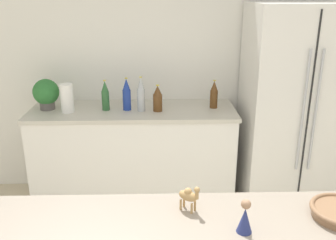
{
  "coord_description": "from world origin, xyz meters",
  "views": [
    {
      "loc": [
        -0.26,
        -0.81,
        1.92
      ],
      "look_at": [
        -0.19,
        1.43,
        1.13
      ],
      "focal_mm": 40.0,
      "sensor_mm": 36.0,
      "label": 1
    }
  ],
  "objects_px": {
    "refrigerator": "(292,109)",
    "back_bottle_4": "(105,96)",
    "paper_towel_roll": "(67,98)",
    "back_bottle_0": "(158,99)",
    "back_bottle_3": "(214,95)",
    "potted_plant": "(46,93)",
    "back_bottle_1": "(127,95)",
    "wise_man_figurine_blue": "(245,218)",
    "camel_figurine": "(189,195)",
    "back_bottle_2": "(141,95)"
  },
  "relations": [
    {
      "from": "back_bottle_3",
      "to": "paper_towel_roll",
      "type": "bearing_deg",
      "value": -176.09
    },
    {
      "from": "refrigerator",
      "to": "back_bottle_2",
      "type": "height_order",
      "value": "refrigerator"
    },
    {
      "from": "paper_towel_roll",
      "to": "back_bottle_4",
      "type": "xyz_separation_m",
      "value": [
        0.32,
        0.05,
        0.0
      ]
    },
    {
      "from": "paper_towel_roll",
      "to": "camel_figurine",
      "type": "height_order",
      "value": "paper_towel_roll"
    },
    {
      "from": "refrigerator",
      "to": "paper_towel_roll",
      "type": "relative_size",
      "value": 7.26
    },
    {
      "from": "back_bottle_4",
      "to": "back_bottle_2",
      "type": "bearing_deg",
      "value": -6.18
    },
    {
      "from": "back_bottle_2",
      "to": "potted_plant",
      "type": "bearing_deg",
      "value": 175.08
    },
    {
      "from": "back_bottle_0",
      "to": "back_bottle_3",
      "type": "xyz_separation_m",
      "value": [
        0.5,
        0.08,
        0.01
      ]
    },
    {
      "from": "refrigerator",
      "to": "wise_man_figurine_blue",
      "type": "distance_m",
      "value": 2.09
    },
    {
      "from": "back_bottle_3",
      "to": "potted_plant",
      "type": "bearing_deg",
      "value": -179.99
    },
    {
      "from": "back_bottle_3",
      "to": "back_bottle_2",
      "type": "bearing_deg",
      "value": -173.61
    },
    {
      "from": "potted_plant",
      "to": "back_bottle_4",
      "type": "distance_m",
      "value": 0.53
    },
    {
      "from": "camel_figurine",
      "to": "paper_towel_roll",
      "type": "bearing_deg",
      "value": 117.97
    },
    {
      "from": "paper_towel_roll",
      "to": "camel_figurine",
      "type": "xyz_separation_m",
      "value": [
        0.92,
        -1.72,
        0.05
      ]
    },
    {
      "from": "back_bottle_2",
      "to": "back_bottle_3",
      "type": "distance_m",
      "value": 0.65
    },
    {
      "from": "potted_plant",
      "to": "back_bottle_3",
      "type": "bearing_deg",
      "value": 0.01
    },
    {
      "from": "paper_towel_roll",
      "to": "back_bottle_4",
      "type": "relative_size",
      "value": 0.92
    },
    {
      "from": "back_bottle_2",
      "to": "camel_figurine",
      "type": "height_order",
      "value": "back_bottle_2"
    },
    {
      "from": "potted_plant",
      "to": "back_bottle_4",
      "type": "height_order",
      "value": "potted_plant"
    },
    {
      "from": "back_bottle_1",
      "to": "camel_figurine",
      "type": "height_order",
      "value": "back_bottle_1"
    },
    {
      "from": "refrigerator",
      "to": "potted_plant",
      "type": "xyz_separation_m",
      "value": [
        -2.18,
        0.08,
        0.14
      ]
    },
    {
      "from": "potted_plant",
      "to": "back_bottle_0",
      "type": "distance_m",
      "value": 0.99
    },
    {
      "from": "refrigerator",
      "to": "back_bottle_2",
      "type": "xyz_separation_m",
      "value": [
        -1.35,
        0.0,
        0.14
      ]
    },
    {
      "from": "camel_figurine",
      "to": "wise_man_figurine_blue",
      "type": "xyz_separation_m",
      "value": [
        0.21,
        -0.16,
        -0.01
      ]
    },
    {
      "from": "paper_towel_roll",
      "to": "back_bottle_2",
      "type": "xyz_separation_m",
      "value": [
        0.64,
        0.02,
        0.02
      ]
    },
    {
      "from": "back_bottle_3",
      "to": "refrigerator",
      "type": "bearing_deg",
      "value": -6.24
    },
    {
      "from": "back_bottle_0",
      "to": "back_bottle_4",
      "type": "relative_size",
      "value": 0.87
    },
    {
      "from": "camel_figurine",
      "to": "back_bottle_3",
      "type": "bearing_deg",
      "value": 78.39
    },
    {
      "from": "camel_figurine",
      "to": "wise_man_figurine_blue",
      "type": "height_order",
      "value": "wise_man_figurine_blue"
    },
    {
      "from": "paper_towel_roll",
      "to": "back_bottle_0",
      "type": "xyz_separation_m",
      "value": [
        0.78,
        0.01,
        -0.01
      ]
    },
    {
      "from": "refrigerator",
      "to": "back_bottle_0",
      "type": "distance_m",
      "value": 1.21
    },
    {
      "from": "back_bottle_4",
      "to": "wise_man_figurine_blue",
      "type": "bearing_deg",
      "value": -67.53
    },
    {
      "from": "refrigerator",
      "to": "back_bottle_3",
      "type": "bearing_deg",
      "value": 173.76
    },
    {
      "from": "back_bottle_4",
      "to": "paper_towel_roll",
      "type": "bearing_deg",
      "value": -171.35
    },
    {
      "from": "back_bottle_2",
      "to": "back_bottle_4",
      "type": "distance_m",
      "value": 0.32
    },
    {
      "from": "refrigerator",
      "to": "back_bottle_4",
      "type": "bearing_deg",
      "value": 178.7
    },
    {
      "from": "refrigerator",
      "to": "back_bottle_1",
      "type": "xyz_separation_m",
      "value": [
        -1.47,
        0.04,
        0.13
      ]
    },
    {
      "from": "paper_towel_roll",
      "to": "back_bottle_3",
      "type": "xyz_separation_m",
      "value": [
        1.29,
        0.09,
        -0.0
      ]
    },
    {
      "from": "paper_towel_roll",
      "to": "back_bottle_1",
      "type": "xyz_separation_m",
      "value": [
        0.51,
        0.05,
        0.01
      ]
    },
    {
      "from": "refrigerator",
      "to": "paper_towel_roll",
      "type": "bearing_deg",
      "value": -179.66
    },
    {
      "from": "potted_plant",
      "to": "back_bottle_2",
      "type": "distance_m",
      "value": 0.84
    },
    {
      "from": "back_bottle_3",
      "to": "wise_man_figurine_blue",
      "type": "relative_size",
      "value": 1.76
    },
    {
      "from": "potted_plant",
      "to": "back_bottle_2",
      "type": "bearing_deg",
      "value": -4.92
    },
    {
      "from": "back_bottle_0",
      "to": "back_bottle_4",
      "type": "bearing_deg",
      "value": 174.75
    },
    {
      "from": "refrigerator",
      "to": "potted_plant",
      "type": "height_order",
      "value": "refrigerator"
    },
    {
      "from": "camel_figurine",
      "to": "refrigerator",
      "type": "bearing_deg",
      "value": 58.36
    },
    {
      "from": "back_bottle_3",
      "to": "back_bottle_4",
      "type": "xyz_separation_m",
      "value": [
        -0.96,
        -0.04,
        0.01
      ]
    },
    {
      "from": "back_bottle_2",
      "to": "wise_man_figurine_blue",
      "type": "relative_size",
      "value": 2.12
    },
    {
      "from": "back_bottle_1",
      "to": "wise_man_figurine_blue",
      "type": "bearing_deg",
      "value": -72.42
    },
    {
      "from": "potted_plant",
      "to": "refrigerator",
      "type": "bearing_deg",
      "value": -1.99
    }
  ]
}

